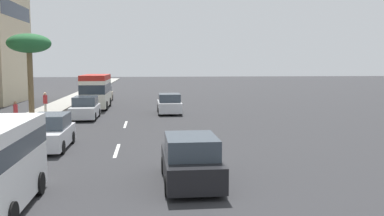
{
  "coord_description": "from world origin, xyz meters",
  "views": [
    {
      "loc": [
        -5.29,
        -1.43,
        4.17
      ],
      "look_at": [
        16.58,
        -3.84,
        1.84
      ],
      "focal_mm": 39.2,
      "sensor_mm": 36.0,
      "label": 1
    }
  ],
  "objects_px": {
    "car_sixth": "(169,104)",
    "pedestrian_mid_block": "(16,112)",
    "car_lead": "(85,108)",
    "pedestrian_near_lamp": "(45,102)",
    "car_fifth": "(50,133)",
    "minibus_third": "(96,90)",
    "car_fourth": "(191,161)",
    "palm_tree": "(29,46)",
    "car_seventh": "(103,94)"
  },
  "relations": [
    {
      "from": "car_lead",
      "to": "pedestrian_mid_block",
      "type": "relative_size",
      "value": 2.74
    },
    {
      "from": "minibus_third",
      "to": "pedestrian_mid_block",
      "type": "bearing_deg",
      "value": -19.06
    },
    {
      "from": "car_lead",
      "to": "car_fifth",
      "type": "relative_size",
      "value": 1.0
    },
    {
      "from": "minibus_third",
      "to": "palm_tree",
      "type": "xyz_separation_m",
      "value": [
        -8.59,
        3.6,
        3.74
      ]
    },
    {
      "from": "car_fourth",
      "to": "car_fifth",
      "type": "relative_size",
      "value": 1.02
    },
    {
      "from": "car_sixth",
      "to": "car_seventh",
      "type": "relative_size",
      "value": 0.94
    },
    {
      "from": "pedestrian_near_lamp",
      "to": "car_lead",
      "type": "bearing_deg",
      "value": 20.77
    },
    {
      "from": "minibus_third",
      "to": "car_fourth",
      "type": "bearing_deg",
      "value": 13.58
    },
    {
      "from": "palm_tree",
      "to": "minibus_third",
      "type": "bearing_deg",
      "value": -22.75
    },
    {
      "from": "car_lead",
      "to": "car_fourth",
      "type": "height_order",
      "value": "car_fourth"
    },
    {
      "from": "car_lead",
      "to": "car_fourth",
      "type": "relative_size",
      "value": 0.98
    },
    {
      "from": "car_sixth",
      "to": "pedestrian_mid_block",
      "type": "distance_m",
      "value": 12.4
    },
    {
      "from": "minibus_third",
      "to": "car_fifth",
      "type": "relative_size",
      "value": 1.48
    },
    {
      "from": "pedestrian_mid_block",
      "to": "palm_tree",
      "type": "distance_m",
      "value": 5.23
    },
    {
      "from": "car_fifth",
      "to": "pedestrian_mid_block",
      "type": "relative_size",
      "value": 2.75
    },
    {
      "from": "car_fourth",
      "to": "pedestrian_mid_block",
      "type": "relative_size",
      "value": 2.81
    },
    {
      "from": "pedestrian_near_lamp",
      "to": "car_fifth",
      "type": "bearing_deg",
      "value": -23.8
    },
    {
      "from": "minibus_third",
      "to": "car_fifth",
      "type": "distance_m",
      "value": 18.78
    },
    {
      "from": "minibus_third",
      "to": "car_fourth",
      "type": "distance_m",
      "value": 26.25
    },
    {
      "from": "minibus_third",
      "to": "car_lead",
      "type": "bearing_deg",
      "value": 0.29
    },
    {
      "from": "minibus_third",
      "to": "car_sixth",
      "type": "bearing_deg",
      "value": 54.44
    },
    {
      "from": "car_fourth",
      "to": "palm_tree",
      "type": "bearing_deg",
      "value": 29.99
    },
    {
      "from": "car_fourth",
      "to": "car_sixth",
      "type": "xyz_separation_m",
      "value": [
        20.8,
        -0.41,
        -0.01
      ]
    },
    {
      "from": "car_fourth",
      "to": "pedestrian_near_lamp",
      "type": "relative_size",
      "value": 2.51
    },
    {
      "from": "car_sixth",
      "to": "pedestrian_mid_block",
      "type": "relative_size",
      "value": 2.72
    },
    {
      "from": "car_fourth",
      "to": "car_fifth",
      "type": "height_order",
      "value": "car_fourth"
    },
    {
      "from": "car_sixth",
      "to": "pedestrian_near_lamp",
      "type": "relative_size",
      "value": 2.42
    },
    {
      "from": "car_fourth",
      "to": "palm_tree",
      "type": "relative_size",
      "value": 0.71
    },
    {
      "from": "car_fifth",
      "to": "car_fourth",
      "type": "bearing_deg",
      "value": 42.78
    },
    {
      "from": "car_lead",
      "to": "palm_tree",
      "type": "distance_m",
      "value": 6.02
    },
    {
      "from": "pedestrian_mid_block",
      "to": "car_sixth",
      "type": "bearing_deg",
      "value": -85.03
    },
    {
      "from": "car_lead",
      "to": "car_fourth",
      "type": "distance_m",
      "value": 19.05
    },
    {
      "from": "car_fifth",
      "to": "pedestrian_mid_block",
      "type": "bearing_deg",
      "value": -152.79
    },
    {
      "from": "car_fourth",
      "to": "car_sixth",
      "type": "distance_m",
      "value": 20.81
    },
    {
      "from": "car_seventh",
      "to": "car_sixth",
      "type": "bearing_deg",
      "value": 28.59
    },
    {
      "from": "car_fifth",
      "to": "car_sixth",
      "type": "height_order",
      "value": "car_fifth"
    },
    {
      "from": "car_lead",
      "to": "pedestrian_near_lamp",
      "type": "distance_m",
      "value": 4.03
    },
    {
      "from": "minibus_third",
      "to": "car_sixth",
      "type": "relative_size",
      "value": 1.5
    },
    {
      "from": "car_lead",
      "to": "palm_tree",
      "type": "height_order",
      "value": "palm_tree"
    },
    {
      "from": "car_fifth",
      "to": "pedestrian_near_lamp",
      "type": "height_order",
      "value": "pedestrian_near_lamp"
    },
    {
      "from": "car_fifth",
      "to": "pedestrian_mid_block",
      "type": "distance_m",
      "value": 8.37
    },
    {
      "from": "car_fourth",
      "to": "palm_tree",
      "type": "height_order",
      "value": "palm_tree"
    },
    {
      "from": "minibus_third",
      "to": "pedestrian_mid_block",
      "type": "xyz_separation_m",
      "value": [
        -11.31,
        3.91,
        -0.72
      ]
    },
    {
      "from": "car_fifth",
      "to": "pedestrian_near_lamp",
      "type": "xyz_separation_m",
      "value": [
        13.39,
        3.3,
        0.33
      ]
    },
    {
      "from": "minibus_third",
      "to": "pedestrian_near_lamp",
      "type": "xyz_separation_m",
      "value": [
        -5.36,
        3.38,
        -0.6
      ]
    },
    {
      "from": "pedestrian_mid_block",
      "to": "palm_tree",
      "type": "height_order",
      "value": "palm_tree"
    },
    {
      "from": "car_lead",
      "to": "car_fifth",
      "type": "height_order",
      "value": "car_fifth"
    },
    {
      "from": "minibus_third",
      "to": "palm_tree",
      "type": "distance_m",
      "value": 10.04
    },
    {
      "from": "pedestrian_near_lamp",
      "to": "palm_tree",
      "type": "relative_size",
      "value": 0.29
    },
    {
      "from": "car_fifth",
      "to": "palm_tree",
      "type": "relative_size",
      "value": 0.7
    }
  ]
}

